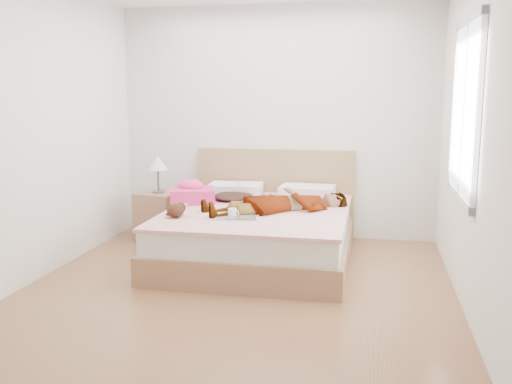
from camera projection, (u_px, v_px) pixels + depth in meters
ground at (236, 292)px, 4.75m from camera, size 4.00×4.00×0.00m
woman at (280, 199)px, 5.54m from camera, size 1.58×1.27×0.21m
hair at (234, 196)px, 6.10m from camera, size 0.43×0.52×0.08m
phone at (239, 185)px, 6.02m from camera, size 0.08×0.10×0.05m
room_shell at (465, 111)px, 4.43m from camera, size 4.00×4.00×4.00m
bed at (260, 231)px, 5.71m from camera, size 1.80×2.08×1.00m
towel at (192, 193)px, 5.92m from camera, size 0.55×0.49×0.24m
magazine at (237, 217)px, 5.20m from camera, size 0.42×0.31×0.02m
coffee_mug at (233, 213)px, 5.19m from camera, size 0.12×0.10×0.09m
plush_toy at (176, 210)px, 5.23m from camera, size 0.18×0.25×0.13m
nightstand at (159, 213)px, 6.36m from camera, size 0.52×0.49×0.96m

